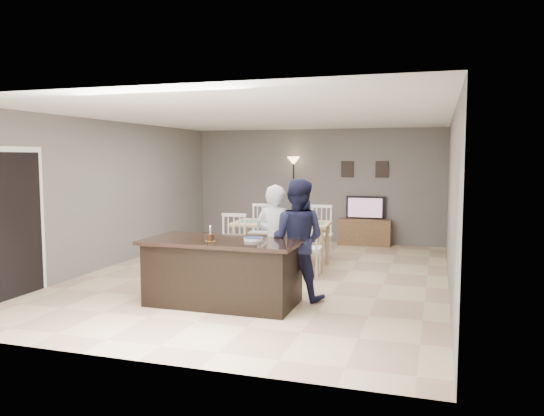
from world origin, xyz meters
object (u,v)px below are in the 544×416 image
(television, at_px, (365,208))
(floor_lamp, at_px, (293,176))
(woman, at_px, (275,241))
(tv_console, at_px, (365,232))
(birthday_cake, at_px, (210,237))
(man, at_px, (297,239))
(dining_table, at_px, (281,230))
(kitchen_island, at_px, (223,271))
(plate_stack, at_px, (253,239))

(television, xyz_separation_m, floor_lamp, (-1.72, -0.05, 0.72))
(woman, bearing_deg, floor_lamp, -70.70)
(tv_console, height_order, birthday_cake, birthday_cake)
(man, bearing_deg, dining_table, -64.91)
(dining_table, bearing_deg, television, 64.89)
(kitchen_island, relative_size, tv_console, 1.79)
(woman, distance_m, dining_table, 2.14)
(kitchen_island, bearing_deg, man, 31.28)
(man, xyz_separation_m, dining_table, (-0.85, 2.08, -0.17))
(plate_stack, xyz_separation_m, dining_table, (-0.37, 2.60, -0.23))
(tv_console, bearing_deg, television, 90.00)
(plate_stack, bearing_deg, dining_table, 98.20)
(plate_stack, relative_size, floor_lamp, 0.13)
(birthday_cake, distance_m, dining_table, 2.83)
(television, relative_size, man, 0.53)
(tv_console, height_order, plate_stack, plate_stack)
(plate_stack, distance_m, floor_lamp, 5.68)
(birthday_cake, height_order, plate_stack, birthday_cake)
(kitchen_island, xyz_separation_m, dining_table, (0.06, 2.63, 0.24))
(tv_console, xyz_separation_m, woman, (-0.62, -5.02, 0.52))
(man, xyz_separation_m, birthday_cake, (-1.01, -0.74, 0.09))
(dining_table, xyz_separation_m, floor_lamp, (-0.58, 2.96, 0.90))
(woman, bearing_deg, man, -173.02)
(man, bearing_deg, birthday_cake, 38.88)
(kitchen_island, height_order, tv_console, kitchen_island)
(birthday_cake, bearing_deg, tv_console, 77.20)
(television, xyz_separation_m, dining_table, (-1.14, -3.01, -0.17))
(kitchen_island, relative_size, woman, 1.31)
(television, distance_m, birthday_cake, 5.97)
(birthday_cake, bearing_deg, man, 35.98)
(dining_table, height_order, floor_lamp, floor_lamp)
(kitchen_island, distance_m, plate_stack, 0.64)
(plate_stack, bearing_deg, television, 82.22)
(tv_console, bearing_deg, birthday_cake, -102.80)
(plate_stack, height_order, dining_table, dining_table)
(woman, xyz_separation_m, plate_stack, (-0.15, -0.52, 0.10))
(tv_console, distance_m, man, 5.06)
(tv_console, height_order, woman, woman)
(woman, bearing_deg, kitchen_island, 50.39)
(woman, height_order, birthday_cake, woman)
(kitchen_island, height_order, dining_table, dining_table)
(plate_stack, bearing_deg, birthday_cake, -158.36)
(television, relative_size, woman, 0.56)
(tv_console, relative_size, woman, 0.73)
(birthday_cake, relative_size, floor_lamp, 0.10)
(television, bearing_deg, kitchen_island, 77.99)
(kitchen_island, relative_size, dining_table, 1.01)
(dining_table, bearing_deg, tv_console, 64.44)
(tv_console, relative_size, man, 0.70)
(woman, relative_size, birthday_cake, 7.89)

